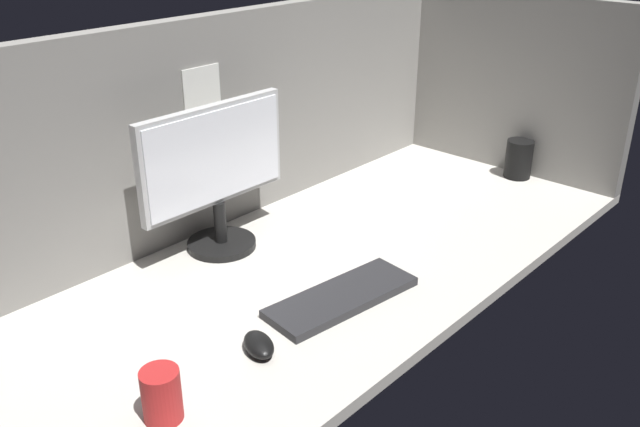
% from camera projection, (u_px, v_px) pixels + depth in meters
% --- Properties ---
extents(ground_plane, '(1.80, 0.80, 0.03)m').
position_uv_depth(ground_plane, '(333.00, 260.00, 1.76)').
color(ground_plane, beige).
extents(cubicle_wall_back, '(1.80, 0.06, 0.57)m').
position_uv_depth(cubicle_wall_back, '(231.00, 119.00, 1.87)').
color(cubicle_wall_back, gray).
rests_on(cubicle_wall_back, ground_plane).
extents(cubicle_wall_side, '(0.05, 0.80, 0.57)m').
position_uv_depth(cubicle_wall_side, '(510.00, 83.00, 2.22)').
color(cubicle_wall_side, gray).
rests_on(cubicle_wall_side, ground_plane).
extents(monitor, '(0.44, 0.18, 0.38)m').
position_uv_depth(monitor, '(215.00, 171.00, 1.71)').
color(monitor, black).
rests_on(monitor, ground_plane).
extents(keyboard, '(0.38, 0.18, 0.02)m').
position_uv_depth(keyboard, '(342.00, 297.00, 1.55)').
color(keyboard, '#262628').
rests_on(keyboard, ground_plane).
extents(mouse, '(0.09, 0.11, 0.03)m').
position_uv_depth(mouse, '(259.00, 345.00, 1.38)').
color(mouse, black).
rests_on(mouse, ground_plane).
extents(mug_red_plastic, '(0.07, 0.07, 0.10)m').
position_uv_depth(mug_red_plastic, '(162.00, 395.00, 1.19)').
color(mug_red_plastic, red).
rests_on(mug_red_plastic, ground_plane).
extents(mug_black_travel, '(0.09, 0.09, 0.12)m').
position_uv_depth(mug_black_travel, '(519.00, 159.00, 2.22)').
color(mug_black_travel, black).
rests_on(mug_black_travel, ground_plane).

